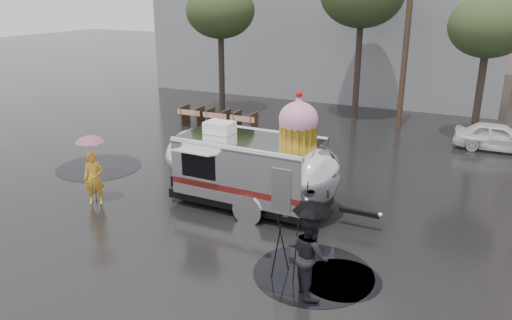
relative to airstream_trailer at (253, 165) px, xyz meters
The scene contains 12 objects.
ground 2.62m from the airstream_trailer, 91.94° to the right, with size 120.00×120.00×0.00m, color black.
puddles 1.75m from the airstream_trailer, 144.94° to the right, with size 13.33×7.12×0.01m.
utility_pole 12.45m from the airstream_trailer, 78.36° to the left, with size 1.60×0.28×9.00m.
tree_left 13.53m from the airstream_trailer, 123.30° to the left, with size 3.64×3.64×6.95m.
tree_right 12.83m from the airstream_trailer, 61.19° to the left, with size 3.36×3.36×6.42m.
barricade_row 9.60m from the airstream_trailer, 126.02° to the left, with size 4.30×0.80×1.00m.
airstream_trailer is the anchor object (origin of this frame).
person_left 5.09m from the airstream_trailer, 157.43° to the right, with size 0.62×0.41×1.72m, color gold.
umbrella_pink 5.09m from the airstream_trailer, 157.43° to the right, with size 1.10×1.10×2.30m.
person_right 5.02m from the airstream_trailer, 49.46° to the right, with size 0.92×0.51×1.92m, color black.
umbrella_black 5.03m from the airstream_trailer, 49.46° to the right, with size 1.06×1.06×2.27m.
tripod 4.21m from the airstream_trailer, 53.87° to the right, with size 0.59×0.66×1.60m.
Camera 1 is at (6.41, -10.91, 6.51)m, focal length 35.00 mm.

